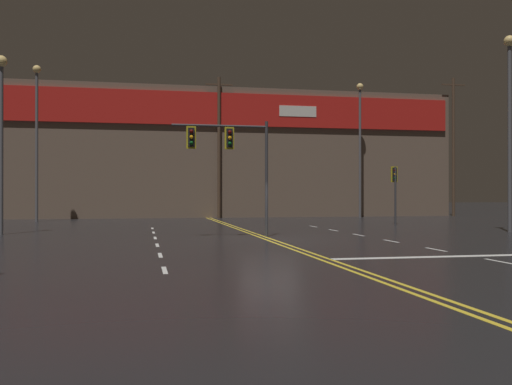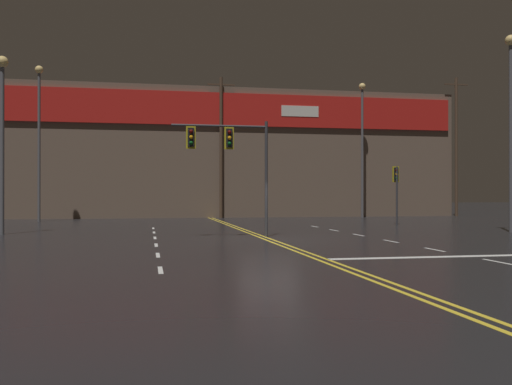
{
  "view_description": "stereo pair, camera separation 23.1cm",
  "coord_description": "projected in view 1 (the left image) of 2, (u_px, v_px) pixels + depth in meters",
  "views": [
    {
      "loc": [
        -5.26,
        -23.52,
        1.91
      ],
      "look_at": [
        0.0,
        2.83,
        2.0
      ],
      "focal_mm": 40.0,
      "sensor_mm": 36.0,
      "label": 1
    },
    {
      "loc": [
        -5.03,
        -23.56,
        1.91
      ],
      "look_at": [
        0.0,
        2.83,
        2.0
      ],
      "focal_mm": 40.0,
      "sensor_mm": 36.0,
      "label": 2
    }
  ],
  "objects": [
    {
      "name": "traffic_signal_median",
      "position": [
        228.0,
        148.0,
        25.34
      ],
      "size": [
        4.32,
        0.36,
        5.21
      ],
      "color": "#38383D",
      "rests_on": "ground"
    },
    {
      "name": "utility_pole_row",
      "position": [
        209.0,
        143.0,
        46.04
      ],
      "size": [
        47.29,
        0.26,
        12.2
      ],
      "color": "#4C3828",
      "rests_on": "ground"
    },
    {
      "name": "road_markings",
      "position": [
        297.0,
        242.0,
        22.92
      ],
      "size": [
        14.01,
        60.0,
        0.01
      ],
      "color": "gold",
      "rests_on": "ground"
    },
    {
      "name": "traffic_signal_corner_northeast",
      "position": [
        395.0,
        182.0,
        35.75
      ],
      "size": [
        0.42,
        0.36,
        3.67
      ],
      "color": "#38383D",
      "rests_on": "ground"
    },
    {
      "name": "streetlight_near_right",
      "position": [
        510.0,
        107.0,
        28.81
      ],
      "size": [
        0.56,
        0.56,
        9.96
      ],
      "color": "#59595E",
      "rests_on": "ground"
    },
    {
      "name": "streetlight_near_left",
      "position": [
        1.0,
        119.0,
        27.03
      ],
      "size": [
        0.56,
        0.56,
        8.52
      ],
      "color": "#59595E",
      "rests_on": "ground"
    },
    {
      "name": "streetlight_median_approach",
      "position": [
        37.0,
        124.0,
        39.95
      ],
      "size": [
        0.56,
        0.56,
        10.98
      ],
      "color": "#59595E",
      "rests_on": "ground"
    },
    {
      "name": "ground_plane",
      "position": [
        269.0,
        240.0,
        24.09
      ],
      "size": [
        200.0,
        200.0,
        0.0
      ],
      "primitive_type": "plane",
      "color": "black"
    },
    {
      "name": "building_backdrop",
      "position": [
        202.0,
        156.0,
        51.21
      ],
      "size": [
        42.84,
        10.23,
        10.75
      ],
      "color": "brown",
      "rests_on": "ground"
    },
    {
      "name": "streetlight_far_left",
      "position": [
        360.0,
        134.0,
        47.05
      ],
      "size": [
        0.56,
        0.56,
        11.1
      ],
      "color": "#59595E",
      "rests_on": "ground"
    }
  ]
}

